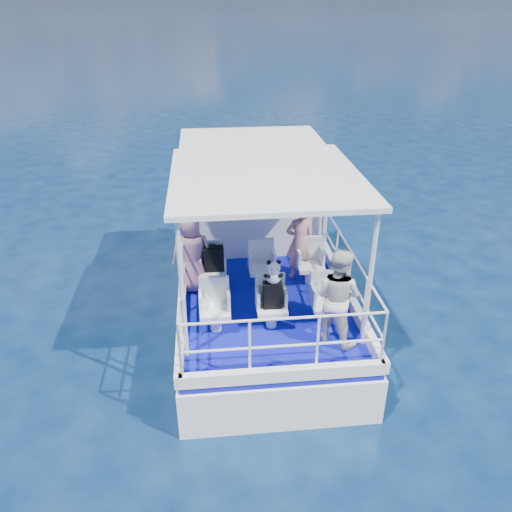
{
  "coord_description": "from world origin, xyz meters",
  "views": [
    {
      "loc": [
        -0.95,
        -7.71,
        5.67
      ],
      "look_at": [
        -0.18,
        -0.4,
        1.83
      ],
      "focal_mm": 35.0,
      "sensor_mm": 36.0,
      "label": 1
    }
  ],
  "objects_px": {
    "panda": "(274,272)",
    "passenger_port_fwd": "(192,253)",
    "passenger_stbd_aft": "(337,297)",
    "backpack_center": "(272,295)"
  },
  "relations": [
    {
      "from": "passenger_stbd_aft",
      "to": "panda",
      "type": "bearing_deg",
      "value": 14.44
    },
    {
      "from": "passenger_stbd_aft",
      "to": "backpack_center",
      "type": "xyz_separation_m",
      "value": [
        -0.91,
        0.44,
        -0.19
      ]
    },
    {
      "from": "passenger_port_fwd",
      "to": "passenger_stbd_aft",
      "type": "bearing_deg",
      "value": 137.84
    },
    {
      "from": "passenger_port_fwd",
      "to": "panda",
      "type": "distance_m",
      "value": 1.84
    },
    {
      "from": "passenger_stbd_aft",
      "to": "passenger_port_fwd",
      "type": "bearing_deg",
      "value": 2.13
    },
    {
      "from": "backpack_center",
      "to": "panda",
      "type": "xyz_separation_m",
      "value": [
        0.01,
        0.01,
        0.42
      ]
    },
    {
      "from": "passenger_stbd_aft",
      "to": "panda",
      "type": "height_order",
      "value": "passenger_stbd_aft"
    },
    {
      "from": "backpack_center",
      "to": "panda",
      "type": "bearing_deg",
      "value": 21.4
    },
    {
      "from": "panda",
      "to": "passenger_port_fwd",
      "type": "bearing_deg",
      "value": 134.37
    },
    {
      "from": "panda",
      "to": "backpack_center",
      "type": "bearing_deg",
      "value": -158.6
    }
  ]
}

